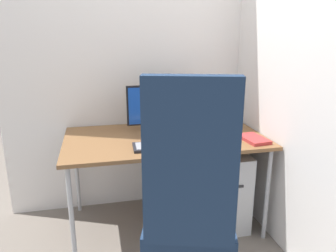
% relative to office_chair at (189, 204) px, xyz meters
% --- Properties ---
extents(ground_plane, '(8.00, 8.00, 0.00)m').
position_rel_office_chair_xyz_m(ground_plane, '(0.06, 0.83, -0.64)').
color(ground_plane, slate).
extents(wall_back, '(2.38, 0.04, 2.80)m').
position_rel_office_chair_xyz_m(wall_back, '(0.06, 1.25, 0.76)').
color(wall_back, white).
rests_on(wall_back, ground_plane).
extents(wall_side_right, '(0.04, 1.75, 2.80)m').
position_rel_office_chair_xyz_m(wall_side_right, '(0.79, 0.69, 0.76)').
color(wall_side_right, white).
rests_on(wall_side_right, ground_plane).
extents(desk, '(1.41, 0.78, 0.71)m').
position_rel_office_chair_xyz_m(desk, '(0.06, 0.83, 0.03)').
color(desk, brown).
rests_on(desk, ground_plane).
extents(office_chair, '(0.61, 0.64, 1.27)m').
position_rel_office_chair_xyz_m(office_chair, '(0.00, 0.00, 0.00)').
color(office_chair, black).
rests_on(office_chair, ground_plane).
extents(filing_cabinet, '(0.36, 0.55, 0.59)m').
position_rel_office_chair_xyz_m(filing_cabinet, '(0.45, 0.80, -0.34)').
color(filing_cabinet, silver).
rests_on(filing_cabinet, ground_plane).
extents(monitor, '(0.55, 0.12, 0.35)m').
position_rel_office_chair_xyz_m(monitor, '(0.08, 0.98, 0.26)').
color(monitor, black).
rests_on(monitor, desk).
extents(keyboard, '(0.45, 0.19, 0.02)m').
position_rel_office_chair_xyz_m(keyboard, '(0.03, 0.61, 0.08)').
color(keyboard, black).
rests_on(keyboard, desk).
extents(mouse, '(0.06, 0.10, 0.03)m').
position_rel_office_chair_xyz_m(mouse, '(0.40, 0.63, 0.09)').
color(mouse, '#9EA0A5').
rests_on(mouse, desk).
extents(pen_holder, '(0.09, 0.09, 0.16)m').
position_rel_office_chair_xyz_m(pen_holder, '(0.55, 0.88, 0.12)').
color(pen_holder, '#9EA0A5').
rests_on(pen_holder, desk).
extents(notebook, '(0.16, 0.25, 0.02)m').
position_rel_office_chair_xyz_m(notebook, '(0.64, 0.61, 0.08)').
color(notebook, '#B23333').
rests_on(notebook, desk).
extents(coffee_mug, '(0.11, 0.08, 0.10)m').
position_rel_office_chair_xyz_m(coffee_mug, '(0.60, 1.12, 0.12)').
color(coffee_mug, '#337FD8').
rests_on(coffee_mug, desk).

